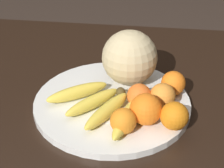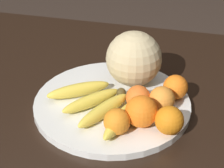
# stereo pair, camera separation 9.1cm
# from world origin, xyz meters

# --- Properties ---
(kitchen_table) EXTENTS (1.59, 1.01, 0.74)m
(kitchen_table) POSITION_xyz_m (0.00, 0.00, 0.66)
(kitchen_table) COLOR black
(kitchen_table) RESTS_ON ground_plane
(fruit_bowl) EXTENTS (0.39, 0.39, 0.02)m
(fruit_bowl) POSITION_xyz_m (-0.04, 0.00, 0.75)
(fruit_bowl) COLOR white
(fruit_bowl) RESTS_ON kitchen_table
(melon) EXTENTS (0.15, 0.15, 0.15)m
(melon) POSITION_xyz_m (-0.08, -0.10, 0.83)
(melon) COLOR #C6B284
(melon) RESTS_ON fruit_bowl
(banana_bunch) EXTENTS (0.24, 0.23, 0.03)m
(banana_bunch) POSITION_xyz_m (-0.02, 0.05, 0.78)
(banana_bunch) COLOR #473819
(banana_bunch) RESTS_ON fruit_bowl
(orange_front_left) EXTENTS (0.07, 0.07, 0.07)m
(orange_front_left) POSITION_xyz_m (-0.13, 0.08, 0.79)
(orange_front_left) COLOR orange
(orange_front_left) RESTS_ON fruit_bowl
(orange_front_right) EXTENTS (0.06, 0.06, 0.06)m
(orange_front_right) POSITION_xyz_m (-0.17, 0.01, 0.79)
(orange_front_right) COLOR orange
(orange_front_right) RESTS_ON fruit_bowl
(orange_mid_center) EXTENTS (0.06, 0.06, 0.06)m
(orange_mid_center) POSITION_xyz_m (-0.19, -0.05, 0.79)
(orange_mid_center) COLOR orange
(orange_mid_center) RESTS_ON fruit_bowl
(orange_back_left) EXTENTS (0.06, 0.06, 0.06)m
(orange_back_left) POSITION_xyz_m (-0.08, 0.12, 0.79)
(orange_back_left) COLOR orange
(orange_back_left) RESTS_ON fruit_bowl
(orange_back_right) EXTENTS (0.07, 0.07, 0.07)m
(orange_back_right) POSITION_xyz_m (-0.19, 0.09, 0.79)
(orange_back_right) COLOR orange
(orange_back_right) RESTS_ON fruit_bowl
(orange_top_small) EXTENTS (0.06, 0.06, 0.06)m
(orange_top_small) POSITION_xyz_m (-0.11, 0.01, 0.79)
(orange_top_small) COLOR orange
(orange_top_small) RESTS_ON fruit_bowl
(produce_tag) EXTENTS (0.10, 0.08, 0.00)m
(produce_tag) POSITION_xyz_m (-0.06, 0.06, 0.76)
(produce_tag) COLOR white
(produce_tag) RESTS_ON fruit_bowl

